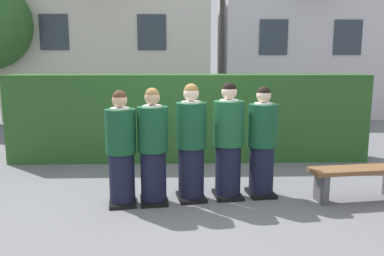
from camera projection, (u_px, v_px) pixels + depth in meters
The scene contains 10 objects.
ground_plane at pixel (192, 199), 5.74m from camera, with size 60.00×60.00×0.00m, color slate.
student_front_row_0 at pixel (121, 151), 5.43m from camera, with size 0.43×0.51×1.59m.
student_front_row_1 at pixel (153, 149), 5.49m from camera, with size 0.43×0.54×1.62m.
student_front_row_2 at pixel (191, 145), 5.62m from camera, with size 0.46×0.53×1.67m.
student_front_row_3 at pixel (228, 143), 5.72m from camera, with size 0.44×0.55×1.69m.
student_front_row_4 at pixel (262, 144), 5.79m from camera, with size 0.43×0.54×1.62m.
hedge at pixel (189, 118), 7.88m from camera, with size 7.00×0.70×1.70m.
school_building_main at pixel (295, 30), 14.27m from camera, with size 5.61×3.76×5.88m.
school_building_annex at pixel (114, 20), 14.41m from camera, with size 7.19×4.46×6.57m.
wooden_bench at pixel (358, 177), 5.65m from camera, with size 1.44×0.55×0.48m.
Camera 1 is at (-0.15, -5.47, 2.02)m, focal length 37.08 mm.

